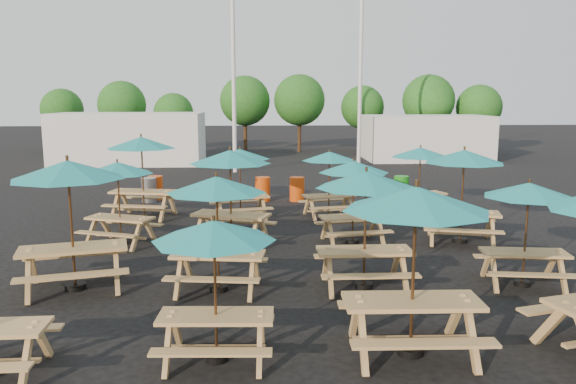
{
  "coord_description": "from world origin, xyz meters",
  "views": [
    {
      "loc": [
        -0.75,
        -13.6,
        3.67
      ],
      "look_at": [
        0.0,
        1.5,
        1.1
      ],
      "focal_mm": 35.0,
      "sensor_mm": 36.0,
      "label": 1
    }
  ],
  "objects_px": {
    "picnic_unit_11": "(329,160)",
    "picnic_unit_13": "(528,197)",
    "picnic_unit_10": "(354,172)",
    "waste_bin_4": "(401,188)",
    "picnic_unit_1": "(68,178)",
    "picnic_unit_6": "(230,163)",
    "waste_bin_1": "(155,188)",
    "picnic_unit_4": "(214,240)",
    "picnic_unit_15": "(420,157)",
    "picnic_unit_14": "(464,163)",
    "picnic_unit_7": "(240,159)",
    "waste_bin_3": "(297,189)",
    "picnic_unit_8": "(416,210)",
    "picnic_unit_3": "(142,148)",
    "waste_bin_0": "(149,190)",
    "picnic_unit_5": "(217,192)",
    "picnic_unit_2": "(118,173)",
    "picnic_unit_9": "(366,187)",
    "waste_bin_2": "(263,189)"
  },
  "relations": [
    {
      "from": "picnic_unit_14",
      "to": "waste_bin_2",
      "type": "bearing_deg",
      "value": 143.7
    },
    {
      "from": "picnic_unit_11",
      "to": "picnic_unit_7",
      "type": "bearing_deg",
      "value": 173.56
    },
    {
      "from": "picnic_unit_9",
      "to": "picnic_unit_2",
      "type": "bearing_deg",
      "value": 147.07
    },
    {
      "from": "picnic_unit_11",
      "to": "picnic_unit_13",
      "type": "xyz_separation_m",
      "value": [
        3.03,
        -6.65,
        0.03
      ]
    },
    {
      "from": "picnic_unit_4",
      "to": "waste_bin_1",
      "type": "height_order",
      "value": "picnic_unit_4"
    },
    {
      "from": "picnic_unit_11",
      "to": "waste_bin_1",
      "type": "height_order",
      "value": "picnic_unit_11"
    },
    {
      "from": "picnic_unit_9",
      "to": "picnic_unit_10",
      "type": "height_order",
      "value": "picnic_unit_9"
    },
    {
      "from": "picnic_unit_2",
      "to": "picnic_unit_6",
      "type": "distance_m",
      "value": 2.8
    },
    {
      "from": "picnic_unit_6",
      "to": "picnic_unit_7",
      "type": "relative_size",
      "value": 1.19
    },
    {
      "from": "picnic_unit_3",
      "to": "picnic_unit_11",
      "type": "relative_size",
      "value": 1.23
    },
    {
      "from": "picnic_unit_1",
      "to": "picnic_unit_8",
      "type": "relative_size",
      "value": 1.04
    },
    {
      "from": "picnic_unit_6",
      "to": "waste_bin_1",
      "type": "relative_size",
      "value": 3.01
    },
    {
      "from": "picnic_unit_7",
      "to": "waste_bin_3",
      "type": "height_order",
      "value": "picnic_unit_7"
    },
    {
      "from": "picnic_unit_11",
      "to": "waste_bin_3",
      "type": "relative_size",
      "value": 2.39
    },
    {
      "from": "picnic_unit_3",
      "to": "waste_bin_4",
      "type": "height_order",
      "value": "picnic_unit_3"
    },
    {
      "from": "picnic_unit_13",
      "to": "picnic_unit_8",
      "type": "bearing_deg",
      "value": -128.47
    },
    {
      "from": "picnic_unit_14",
      "to": "picnic_unit_15",
      "type": "xyz_separation_m",
      "value": [
        -0.18,
        3.2,
        -0.19
      ]
    },
    {
      "from": "picnic_unit_3",
      "to": "picnic_unit_5",
      "type": "distance_m",
      "value": 7.33
    },
    {
      "from": "picnic_unit_7",
      "to": "picnic_unit_3",
      "type": "bearing_deg",
      "value": 158.78
    },
    {
      "from": "waste_bin_2",
      "to": "picnic_unit_1",
      "type": "bearing_deg",
      "value": -111.75
    },
    {
      "from": "picnic_unit_15",
      "to": "picnic_unit_1",
      "type": "bearing_deg",
      "value": -162.55
    },
    {
      "from": "picnic_unit_11",
      "to": "waste_bin_2",
      "type": "bearing_deg",
      "value": 113.99
    },
    {
      "from": "picnic_unit_2",
      "to": "picnic_unit_9",
      "type": "xyz_separation_m",
      "value": [
        5.51,
        -3.53,
        0.17
      ]
    },
    {
      "from": "picnic_unit_10",
      "to": "waste_bin_0",
      "type": "xyz_separation_m",
      "value": [
        -6.26,
        5.99,
        -1.39
      ]
    },
    {
      "from": "picnic_unit_14",
      "to": "waste_bin_3",
      "type": "bearing_deg",
      "value": 136.38
    },
    {
      "from": "picnic_unit_10",
      "to": "picnic_unit_1",
      "type": "bearing_deg",
      "value": -159.56
    },
    {
      "from": "picnic_unit_9",
      "to": "waste_bin_3",
      "type": "relative_size",
      "value": 2.71
    },
    {
      "from": "picnic_unit_1",
      "to": "picnic_unit_4",
      "type": "distance_m",
      "value": 4.31
    },
    {
      "from": "picnic_unit_2",
      "to": "waste_bin_3",
      "type": "xyz_separation_m",
      "value": [
        4.82,
        5.78,
        -1.38
      ]
    },
    {
      "from": "picnic_unit_1",
      "to": "picnic_unit_8",
      "type": "xyz_separation_m",
      "value": [
        5.73,
        -3.06,
        -0.04
      ]
    },
    {
      "from": "picnic_unit_4",
      "to": "waste_bin_1",
      "type": "bearing_deg",
      "value": 106.54
    },
    {
      "from": "picnic_unit_2",
      "to": "picnic_unit_14",
      "type": "bearing_deg",
      "value": 18.02
    },
    {
      "from": "picnic_unit_11",
      "to": "picnic_unit_14",
      "type": "height_order",
      "value": "picnic_unit_14"
    },
    {
      "from": "picnic_unit_2",
      "to": "picnic_unit_4",
      "type": "bearing_deg",
      "value": -46.43
    },
    {
      "from": "picnic_unit_13",
      "to": "picnic_unit_9",
      "type": "bearing_deg",
      "value": -172.29
    },
    {
      "from": "picnic_unit_11",
      "to": "picnic_unit_1",
      "type": "bearing_deg",
      "value": -144.15
    },
    {
      "from": "picnic_unit_9",
      "to": "picnic_unit_14",
      "type": "xyz_separation_m",
      "value": [
        3.09,
        3.31,
        0.07
      ]
    },
    {
      "from": "picnic_unit_3",
      "to": "picnic_unit_13",
      "type": "xyz_separation_m",
      "value": [
        8.73,
        -6.77,
        -0.37
      ]
    },
    {
      "from": "waste_bin_0",
      "to": "waste_bin_1",
      "type": "bearing_deg",
      "value": 74.13
    },
    {
      "from": "picnic_unit_10",
      "to": "waste_bin_3",
      "type": "height_order",
      "value": "picnic_unit_10"
    },
    {
      "from": "picnic_unit_15",
      "to": "picnic_unit_14",
      "type": "bearing_deg",
      "value": -105.96
    },
    {
      "from": "picnic_unit_10",
      "to": "waste_bin_3",
      "type": "xyz_separation_m",
      "value": [
        -1.02,
        5.93,
        -1.39
      ]
    },
    {
      "from": "picnic_unit_4",
      "to": "picnic_unit_14",
      "type": "distance_m",
      "value": 8.46
    },
    {
      "from": "picnic_unit_7",
      "to": "picnic_unit_11",
      "type": "distance_m",
      "value": 2.74
    },
    {
      "from": "picnic_unit_14",
      "to": "waste_bin_4",
      "type": "height_order",
      "value": "picnic_unit_14"
    },
    {
      "from": "picnic_unit_5",
      "to": "picnic_unit_6",
      "type": "relative_size",
      "value": 0.87
    },
    {
      "from": "picnic_unit_1",
      "to": "picnic_unit_10",
      "type": "bearing_deg",
      "value": 13.33
    },
    {
      "from": "picnic_unit_15",
      "to": "picnic_unit_10",
      "type": "bearing_deg",
      "value": -148.68
    },
    {
      "from": "picnic_unit_10",
      "to": "waste_bin_4",
      "type": "bearing_deg",
      "value": 57.48
    },
    {
      "from": "picnic_unit_13",
      "to": "picnic_unit_2",
      "type": "bearing_deg",
      "value": 165.72
    }
  ]
}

